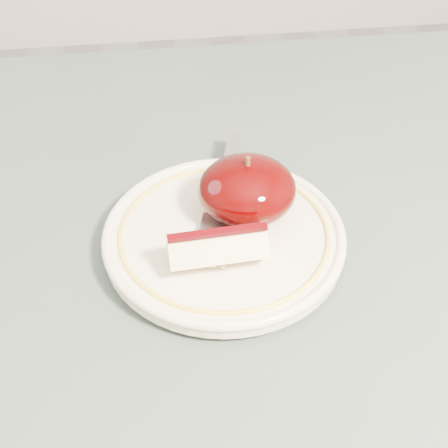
{
  "coord_description": "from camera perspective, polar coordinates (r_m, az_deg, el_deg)",
  "views": [
    {
      "loc": [
        0.04,
        -0.3,
        1.13
      ],
      "look_at": [
        0.09,
        0.08,
        0.78
      ],
      "focal_mm": 50.0,
      "sensor_mm": 36.0,
      "label": 1
    }
  ],
  "objects": [
    {
      "name": "apple_half",
      "position": [
        0.53,
        2.11,
        3.16
      ],
      "size": [
        0.08,
        0.08,
        0.06
      ],
      "color": "black",
      "rests_on": "plate"
    },
    {
      "name": "apple_wedge",
      "position": [
        0.49,
        -0.59,
        -2.29
      ],
      "size": [
        0.08,
        0.04,
        0.04
      ],
      "rotation": [
        0.0,
        0.0,
        0.06
      ],
      "color": "#FFF0BB",
      "rests_on": "plate"
    },
    {
      "name": "table",
      "position": [
        0.56,
        -8.34,
        -15.04
      ],
      "size": [
        0.9,
        0.9,
        0.75
      ],
      "color": "brown",
      "rests_on": "ground"
    },
    {
      "name": "plate",
      "position": [
        0.53,
        0.0,
        -1.12
      ],
      "size": [
        0.21,
        0.21,
        0.02
      ],
      "color": "beige",
      "rests_on": "table"
    },
    {
      "name": "fork",
      "position": [
        0.55,
        -0.12,
        2.63
      ],
      "size": [
        0.07,
        0.18,
        0.0
      ],
      "rotation": [
        0.0,
        0.0,
        1.32
      ],
      "color": "gray",
      "rests_on": "plate"
    }
  ]
}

